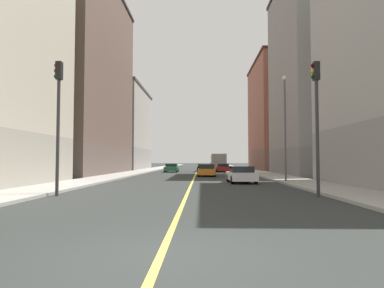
{
  "coord_description": "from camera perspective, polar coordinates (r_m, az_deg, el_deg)",
  "views": [
    {
      "loc": [
        0.75,
        -6.21,
        1.75
      ],
      "look_at": [
        -0.49,
        37.46,
        3.86
      ],
      "focal_mm": 31.58,
      "sensor_mm": 36.0,
      "label": 1
    }
  ],
  "objects": [
    {
      "name": "ground_plane",
      "position": [
        6.49,
        -5.35,
        -18.37
      ],
      "size": [
        400.0,
        400.0,
        0.0
      ],
      "primitive_type": "plane",
      "color": "#2B2F2D",
      "rests_on": "ground"
    },
    {
      "name": "sidewalk_left",
      "position": [
        55.77,
        9.58,
        -4.45
      ],
      "size": [
        3.39,
        168.0,
        0.15
      ],
      "primitive_type": "cube",
      "color": "#9E9B93",
      "rests_on": "ground"
    },
    {
      "name": "sidewalk_right",
      "position": [
        55.99,
        -7.83,
        -4.45
      ],
      "size": [
        3.39,
        168.0,
        0.15
      ],
      "primitive_type": "cube",
      "color": "#9E9B93",
      "rests_on": "ground"
    },
    {
      "name": "lane_center_stripe",
      "position": [
        55.24,
        0.86,
        -4.57
      ],
      "size": [
        0.16,
        154.0,
        0.01
      ],
      "primitive_type": "cube",
      "color": "#E5D14C",
      "rests_on": "ground"
    },
    {
      "name": "building_left_mid",
      "position": [
        43.32,
        20.45,
        10.67
      ],
      "size": [
        9.04,
        14.66,
        23.34
      ],
      "color": "slate",
      "rests_on": "ground"
    },
    {
      "name": "building_left_far",
      "position": [
        61.44,
        14.6,
        4.64
      ],
      "size": [
        9.04,
        17.71,
        19.14
      ],
      "color": "brown",
      "rests_on": "ground"
    },
    {
      "name": "building_right_midblock",
      "position": [
        45.4,
        -18.36,
        10.5
      ],
      "size": [
        9.04,
        22.01,
        24.09
      ],
      "color": "brown",
      "rests_on": "ground"
    },
    {
      "name": "building_right_distant",
      "position": [
        65.32,
        -11.89,
        2.48
      ],
      "size": [
        9.04,
        19.31,
        15.29
      ],
      "color": "gray",
      "rests_on": "ground"
    },
    {
      "name": "traffic_light_left_near",
      "position": [
        17.49,
        20.29,
        5.45
      ],
      "size": [
        0.4,
        0.32,
        6.54
      ],
      "color": "#2D2D2D",
      "rests_on": "ground"
    },
    {
      "name": "traffic_light_right_near",
      "position": [
        18.04,
        -21.68,
        5.43
      ],
      "size": [
        0.4,
        0.32,
        6.66
      ],
      "color": "#2D2D2D",
      "rests_on": "ground"
    },
    {
      "name": "street_lamp_left_near",
      "position": [
        27.68,
        15.43,
        4.27
      ],
      "size": [
        0.36,
        0.36,
        8.31
      ],
      "color": "#4C4C51",
      "rests_on": "ground"
    },
    {
      "name": "car_silver",
      "position": [
        67.48,
        3.82,
        -3.69
      ],
      "size": [
        2.08,
        4.59,
        1.34
      ],
      "color": "silver",
      "rests_on": "ground"
    },
    {
      "name": "car_orange",
      "position": [
        37.1,
        2.52,
        -4.47
      ],
      "size": [
        1.98,
        4.36,
        1.33
      ],
      "color": "orange",
      "rests_on": "ground"
    },
    {
      "name": "car_yellow",
      "position": [
        57.35,
        4.93,
        -3.89
      ],
      "size": [
        2.07,
        4.62,
        1.26
      ],
      "color": "gold",
      "rests_on": "ground"
    },
    {
      "name": "car_black",
      "position": [
        51.17,
        1.93,
        -4.02
      ],
      "size": [
        2.02,
        4.64,
        1.24
      ],
      "color": "black",
      "rests_on": "ground"
    },
    {
      "name": "car_red",
      "position": [
        51.09,
        5.3,
        -4.03
      ],
      "size": [
        2.09,
        4.21,
        1.22
      ],
      "color": "red",
      "rests_on": "ground"
    },
    {
      "name": "car_green",
      "position": [
        50.3,
        -3.47,
        -4.05
      ],
      "size": [
        1.95,
        4.48,
        1.25
      ],
      "color": "#1E6B38",
      "rests_on": "ground"
    },
    {
      "name": "car_white",
      "position": [
        26.52,
        8.32,
        -5.14
      ],
      "size": [
        2.09,
        4.18,
        1.29
      ],
      "color": "white",
      "rests_on": "ground"
    },
    {
      "name": "box_truck",
      "position": [
        58.71,
        4.46,
        -2.95
      ],
      "size": [
        2.49,
        7.71,
        2.82
      ],
      "color": "beige",
      "rests_on": "ground"
    }
  ]
}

